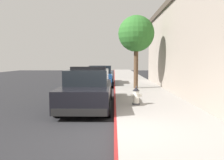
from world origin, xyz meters
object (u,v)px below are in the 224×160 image
fire_hydrant (136,96)px  street_tree (136,34)px  parked_car_silver_ahead (101,76)px  police_cruiser (88,89)px

fire_hydrant → street_tree: street_tree is taller
parked_car_silver_ahead → fire_hydrant: bearing=-77.5°
police_cruiser → street_tree: bearing=63.9°
police_cruiser → parked_car_silver_ahead: (0.03, 8.41, -0.00)m
street_tree → parked_car_silver_ahead: bearing=126.7°
police_cruiser → street_tree: (2.50, 5.10, 2.87)m
fire_hydrant → street_tree: (0.52, 5.46, 3.11)m
parked_car_silver_ahead → street_tree: 5.03m
parked_car_silver_ahead → street_tree: street_tree is taller
police_cruiser → fire_hydrant: bearing=-10.3°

